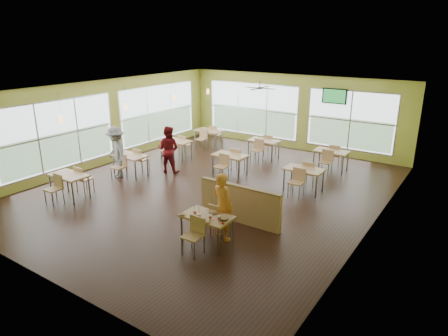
% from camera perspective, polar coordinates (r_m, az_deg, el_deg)
% --- Properties ---
extents(room, '(12.00, 12.04, 3.20)m').
position_cam_1_polar(room, '(12.48, -1.76, 3.82)').
color(room, black).
rests_on(room, ground).
extents(window_bays, '(9.24, 10.24, 2.38)m').
position_cam_1_polar(window_bays, '(16.46, -3.02, 6.93)').
color(window_bays, white).
rests_on(window_bays, room).
extents(main_table, '(1.22, 1.52, 0.87)m').
position_cam_1_polar(main_table, '(9.42, -2.43, -7.46)').
color(main_table, tan).
rests_on(main_table, floor).
extents(half_wall_divider, '(2.40, 0.14, 1.04)m').
position_cam_1_polar(half_wall_divider, '(10.56, 2.25, -5.14)').
color(half_wall_divider, tan).
rests_on(half_wall_divider, floor).
extents(dining_tables, '(6.92, 8.72, 0.87)m').
position_cam_1_polar(dining_tables, '(14.67, -1.16, 2.13)').
color(dining_tables, tan).
rests_on(dining_tables, floor).
extents(pendant_lights, '(0.11, 7.31, 0.86)m').
position_cam_1_polar(pendant_lights, '(14.84, -10.46, 9.24)').
color(pendant_lights, '#2D2119').
rests_on(pendant_lights, ceiling).
extents(ceiling_fan, '(1.25, 1.25, 0.29)m').
position_cam_1_polar(ceiling_fan, '(14.73, 5.13, 11.33)').
color(ceiling_fan, '#2D2119').
rests_on(ceiling_fan, ceiling).
extents(tv_backwall, '(1.00, 0.07, 0.60)m').
position_cam_1_polar(tv_backwall, '(16.72, 15.50, 9.87)').
color(tv_backwall, black).
rests_on(tv_backwall, wall_back).
extents(man_plaid, '(0.69, 0.53, 1.70)m').
position_cam_1_polar(man_plaid, '(9.59, -0.20, -5.52)').
color(man_plaid, '#DC5518').
rests_on(man_plaid, floor).
extents(patron_maroon, '(0.97, 0.85, 1.71)m').
position_cam_1_polar(patron_maroon, '(14.48, -7.95, 2.65)').
color(patron_maroon, '#620E12').
rests_on(patron_maroon, floor).
extents(patron_grey, '(1.34, 1.09, 1.80)m').
position_cam_1_polar(patron_grey, '(14.31, -15.17, 2.19)').
color(patron_grey, slate).
rests_on(patron_grey, floor).
extents(cup_blue, '(0.09, 0.09, 0.31)m').
position_cam_1_polar(cup_blue, '(9.41, -4.17, -6.31)').
color(cup_blue, white).
rests_on(cup_blue, main_table).
extents(cup_yellow, '(0.09, 0.09, 0.33)m').
position_cam_1_polar(cup_yellow, '(9.20, -3.57, -6.87)').
color(cup_yellow, white).
rests_on(cup_yellow, main_table).
extents(cup_red_near, '(0.09, 0.09, 0.32)m').
position_cam_1_polar(cup_red_near, '(9.15, -1.98, -7.02)').
color(cup_red_near, white).
rests_on(cup_red_near, main_table).
extents(cup_red_far, '(0.09, 0.09, 0.33)m').
position_cam_1_polar(cup_red_far, '(9.09, -0.67, -7.16)').
color(cup_red_far, white).
rests_on(cup_red_far, main_table).
extents(food_basket, '(0.25, 0.25, 0.06)m').
position_cam_1_polar(food_basket, '(9.15, -0.06, -7.22)').
color(food_basket, black).
rests_on(food_basket, main_table).
extents(ketchup_cup, '(0.06, 0.06, 0.03)m').
position_cam_1_polar(ketchup_cup, '(8.97, -0.15, -7.91)').
color(ketchup_cup, '#A5160A').
rests_on(ketchup_cup, main_table).
extents(wrapper_left, '(0.17, 0.16, 0.04)m').
position_cam_1_polar(wrapper_left, '(9.43, -5.94, -6.61)').
color(wrapper_left, '#A37A4F').
rests_on(wrapper_left, main_table).
extents(wrapper_mid, '(0.27, 0.25, 0.06)m').
position_cam_1_polar(wrapper_mid, '(9.47, -1.63, -6.32)').
color(wrapper_mid, '#A37A4F').
rests_on(wrapper_mid, main_table).
extents(wrapper_right, '(0.13, 0.12, 0.03)m').
position_cam_1_polar(wrapper_right, '(9.01, -2.29, -7.77)').
color(wrapper_right, '#A37A4F').
rests_on(wrapper_right, main_table).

